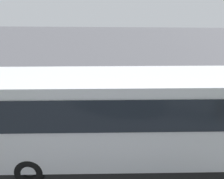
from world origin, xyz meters
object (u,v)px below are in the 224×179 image
Objects in this scene: traffic_cone at (86,97)px; spectator_right at (107,102)px; tour_bus at (137,121)px; spectator_far_left at (179,105)px; spectator_centre at (132,106)px; parked_motorcycle_silver at (168,123)px; stunt_motorcycle at (67,77)px; spectator_left at (156,104)px.

spectator_right is at bearing 118.66° from traffic_cone.
tour_bus is 5.83× the size of spectator_right.
traffic_cone is at bearing -30.80° from spectator_far_left.
spectator_centre is 1.75m from parked_motorcycle_silver.
spectator_far_left is at bearing 144.90° from stunt_motorcycle.
spectator_centre is 3.82m from traffic_cone.
spectator_far_left reaches higher than spectator_right.
spectator_centre is (1.08, 0.09, -0.07)m from spectator_left.
spectator_right is at bearing -68.03° from tour_bus.
spectator_right is at bearing -5.82° from spectator_left.
parked_motorcycle_silver is 1.07× the size of stunt_motorcycle.
spectator_far_left is at bearing -124.65° from tour_bus.
stunt_motorcycle reaches higher than spectator_right.
spectator_right reaches higher than parked_motorcycle_silver.
spectator_far_left is 1.00× the size of spectator_left.
tour_bus reaches higher than spectator_right.
stunt_motorcycle reaches higher than spectator_left.
tour_bus reaches higher than spectator_left.
tour_bus is 6.36m from traffic_cone.
spectator_right is 2.94m from traffic_cone.
traffic_cone is (3.57, -2.72, -0.76)m from spectator_left.
spectator_far_left is 3.27m from spectator_right.
spectator_right is (1.13, -0.31, 0.04)m from spectator_centre.
spectator_left is 6.44m from stunt_motorcycle.
tour_bus is 4.98× the size of parked_motorcycle_silver.
spectator_left reaches higher than parked_motorcycle_silver.
traffic_cone is (1.36, -2.50, -0.74)m from spectator_right.
tour_bus is at bearing 111.97° from spectator_right.
spectator_left is at bearing 174.18° from spectator_right.
spectator_left is at bearing 142.69° from traffic_cone.
parked_motorcycle_silver is at bearing 159.08° from spectator_centre.
spectator_far_left is at bearing 149.20° from traffic_cone.
spectator_centre is 0.83× the size of parked_motorcycle_silver.
spectator_far_left is 1.06× the size of spectator_centre.
parked_motorcycle_silver is at bearing 125.28° from spectator_left.
spectator_right is at bearing -4.53° from spectator_far_left.
parked_motorcycle_silver is (0.56, 0.65, -0.58)m from spectator_far_left.
spectator_right is at bearing -18.68° from parked_motorcycle_silver.
spectator_right is at bearing -15.46° from spectator_centre.
tour_bus is 2.89m from parked_motorcycle_silver.
traffic_cone is (2.63, -5.63, -1.34)m from tour_bus.
spectator_left reaches higher than spectator_right.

